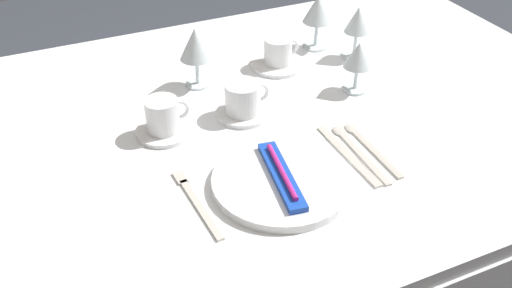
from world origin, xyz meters
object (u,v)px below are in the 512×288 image
coffee_cup_right (163,115)px  wine_glass_far (317,11)px  fork_outer (195,200)px  dinner_knife (349,156)px  spoon_dessert (366,143)px  coffee_cup_far (279,51)px  toothbrush_package (282,175)px  wine_glass_left (196,46)px  dinner_plate (281,182)px  spoon_soup (354,147)px  wine_glass_right (357,23)px  coffee_cup_left (243,98)px  wine_glass_centre (358,58)px

coffee_cup_right → wine_glass_far: bearing=25.0°
fork_outer → coffee_cup_right: bearing=86.6°
dinner_knife → coffee_cup_right: bearing=143.0°
spoon_dessert → coffee_cup_right: size_ratio=2.14×
dinner_knife → coffee_cup_far: size_ratio=2.35×
toothbrush_package → coffee_cup_far: size_ratio=2.20×
fork_outer → coffee_cup_far: 0.57m
dinner_knife → wine_glass_left: 0.46m
coffee_cup_right → wine_glass_left: 0.23m
dinner_plate → wine_glass_left: 0.45m
spoon_soup → wine_glass_right: bearing=58.0°
spoon_soup → fork_outer: bearing=-176.2°
fork_outer → wine_glass_far: size_ratio=1.44×
spoon_soup → wine_glass_right: size_ratio=1.57×
spoon_dessert → wine_glass_right: bearing=61.6°
dinner_plate → toothbrush_package: bearing=0.0°
coffee_cup_left → wine_glass_far: 0.40m
wine_glass_left → dinner_plate: bearing=-87.8°
coffee_cup_right → coffee_cup_far: coffee_cup_right is taller
coffee_cup_far → coffee_cup_left: bearing=-134.3°
wine_glass_left → wine_glass_far: size_ratio=1.02×
fork_outer → spoon_soup: 0.36m
dinner_plate → spoon_soup: (0.19, 0.05, -0.01)m
fork_outer → coffee_cup_left: (0.20, 0.24, 0.04)m
coffee_cup_far → wine_glass_far: bearing=22.1°
dinner_knife → coffee_cup_left: coffee_cup_left is taller
coffee_cup_far → wine_glass_centre: (0.12, -0.19, 0.04)m
coffee_cup_right → wine_glass_right: wine_glass_right is taller
dinner_plate → wine_glass_centre: bearing=38.0°
fork_outer → dinner_knife: bearing=-0.1°
dinner_plate → wine_glass_right: 0.59m
spoon_dessert → coffee_cup_far: coffee_cup_far is taller
fork_outer → spoon_dessert: size_ratio=1.02×
dinner_plate → coffee_cup_far: (0.21, 0.44, 0.04)m
wine_glass_centre → fork_outer: bearing=-155.0°
spoon_dessert → wine_glass_left: (-0.24, 0.38, 0.10)m
dinner_plate → spoon_soup: bearing=13.9°
coffee_cup_far → wine_glass_right: size_ratio=0.69×
dinner_plate → wine_glass_right: size_ratio=1.93×
wine_glass_right → wine_glass_far: size_ratio=0.94×
toothbrush_package → wine_glass_centre: size_ratio=1.68×
spoon_soup → coffee_cup_right: (-0.35, 0.22, 0.04)m
spoon_dessert → wine_glass_far: size_ratio=1.40×
spoon_dessert → dinner_plate: bearing=-167.5°
spoon_soup → spoon_dessert: size_ratio=1.06×
spoon_soup → coffee_cup_left: bearing=127.0°
wine_glass_far → dinner_plate: bearing=-125.1°
spoon_dessert → coffee_cup_left: coffee_cup_left is taller
coffee_cup_far → dinner_knife: bearing=-95.6°
spoon_dessert → wine_glass_left: bearing=122.2°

